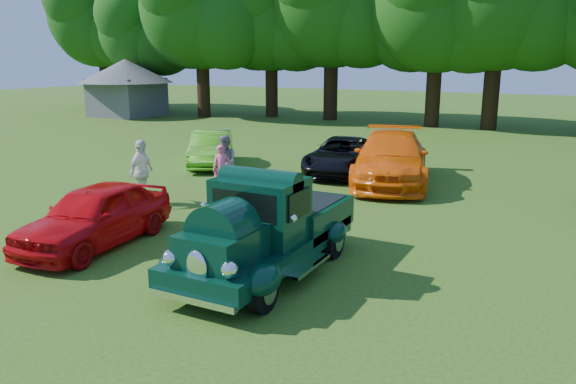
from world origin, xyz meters
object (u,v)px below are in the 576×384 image
at_px(hero_pickup, 267,231).
at_px(back_car_lime, 211,149).
at_px(spectator_pink, 222,170).
at_px(spectator_white, 141,172).
at_px(back_car_orange, 391,158).
at_px(gazebo, 126,81).
at_px(red_convertible, 95,215).
at_px(spectator_grey, 225,163).
at_px(back_car_black, 342,156).

xyz_separation_m(hero_pickup, back_car_lime, (-7.22, 8.40, -0.16)).
bearing_deg(spectator_pink, back_car_lime, 96.55).
height_order(hero_pickup, spectator_white, hero_pickup).
xyz_separation_m(back_car_orange, spectator_white, (-5.29, -5.82, 0.08)).
relative_size(back_car_orange, gazebo, 0.88).
relative_size(back_car_lime, spectator_white, 2.18).
relative_size(spectator_white, gazebo, 0.28).
bearing_deg(hero_pickup, red_convertible, -174.58).
height_order(back_car_orange, spectator_grey, spectator_grey).
xyz_separation_m(red_convertible, back_car_lime, (-3.18, 8.78, -0.03)).
distance_m(back_car_orange, spectator_white, 7.87).
relative_size(red_convertible, back_car_black, 0.88).
distance_m(back_car_lime, back_car_black, 5.01).
bearing_deg(spectator_white, gazebo, 33.74).
distance_m(hero_pickup, spectator_white, 6.27).
bearing_deg(spectator_white, hero_pickup, -127.04).
xyz_separation_m(hero_pickup, back_car_orange, (-0.31, 8.64, 0.01)).
relative_size(red_convertible, spectator_pink, 2.66).
xyz_separation_m(red_convertible, gazebo, (-19.21, 21.44, 1.73)).
bearing_deg(back_car_black, spectator_white, -126.18).
bearing_deg(back_car_lime, spectator_grey, -78.58).
xyz_separation_m(spectator_grey, spectator_white, (-1.16, -2.39, 0.05)).
height_order(hero_pickup, back_car_orange, hero_pickup).
height_order(back_car_black, spectator_white, spectator_white).
bearing_deg(hero_pickup, spectator_pink, 131.77).
bearing_deg(gazebo, back_car_lime, -38.31).
bearing_deg(gazebo, red_convertible, -48.15).
distance_m(spectator_pink, gazebo, 25.07).
height_order(hero_pickup, back_car_black, hero_pickup).
height_order(red_convertible, spectator_white, spectator_white).
height_order(spectator_pink, spectator_white, spectator_white).
bearing_deg(back_car_lime, back_car_orange, -27.62).
bearing_deg(spectator_grey, red_convertible, -47.43).
bearing_deg(spectator_pink, hero_pickup, -80.89).
relative_size(back_car_lime, spectator_pink, 2.64).
height_order(red_convertible, back_car_black, red_convertible).
distance_m(back_car_orange, spectator_pink, 5.53).
xyz_separation_m(spectator_grey, gazebo, (-18.81, 15.85, 1.55)).
distance_m(back_car_orange, spectator_grey, 5.37).
distance_m(red_convertible, back_car_black, 9.92).
relative_size(back_car_lime, spectator_grey, 2.30).
bearing_deg(hero_pickup, spectator_white, 153.27).
height_order(back_car_black, spectator_grey, spectator_grey).
bearing_deg(back_car_black, red_convertible, -109.57).
bearing_deg(back_car_orange, spectator_white, -147.66).
height_order(back_car_orange, spectator_white, spectator_white).
distance_m(hero_pickup, spectator_grey, 6.85).
bearing_deg(back_car_black, back_car_orange, -29.79).
height_order(back_car_lime, gazebo, gazebo).
height_order(back_car_lime, spectator_pink, spectator_pink).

